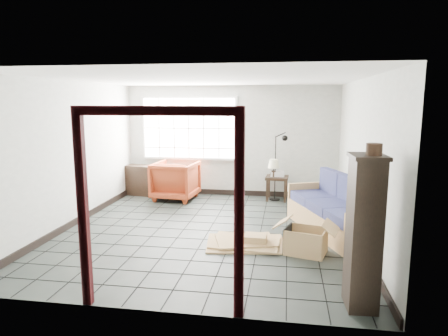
% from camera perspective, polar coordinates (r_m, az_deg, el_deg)
% --- Properties ---
extents(ground, '(5.50, 5.50, 0.00)m').
position_cam_1_polar(ground, '(7.08, -2.18, -8.93)').
color(ground, black).
rests_on(ground, ground).
extents(room_shell, '(5.02, 5.52, 2.61)m').
position_cam_1_polar(room_shell, '(6.76, -2.22, 4.76)').
color(room_shell, '#A3A8A1').
rests_on(room_shell, ground).
extents(window_panel, '(2.32, 0.08, 1.52)m').
position_cam_1_polar(window_panel, '(9.59, -5.01, 5.68)').
color(window_panel, silver).
rests_on(window_panel, ground).
extents(doorway_trim, '(1.80, 0.08, 2.20)m').
position_cam_1_polar(doorway_trim, '(4.19, -9.43, -2.51)').
color(doorway_trim, black).
rests_on(doorway_trim, ground).
extents(futon_sofa, '(1.59, 2.35, 0.97)m').
position_cam_1_polar(futon_sofa, '(7.18, 15.98, -6.10)').
color(futon_sofa, olive).
rests_on(futon_sofa, ground).
extents(armchair, '(1.02, 0.96, 0.96)m').
position_cam_1_polar(armchair, '(9.23, -6.93, -1.51)').
color(armchair, '#973D16').
rests_on(armchair, ground).
extents(side_table, '(0.53, 0.53, 0.55)m').
position_cam_1_polar(side_table, '(9.16, 7.58, -1.79)').
color(side_table, black).
rests_on(side_table, ground).
extents(table_lamp, '(0.32, 0.32, 0.40)m').
position_cam_1_polar(table_lamp, '(9.05, 7.12, 0.49)').
color(table_lamp, black).
rests_on(table_lamp, side_table).
extents(projector, '(0.32, 0.25, 0.11)m').
position_cam_1_polar(projector, '(9.16, 7.63, -0.82)').
color(projector, silver).
rests_on(projector, side_table).
extents(floor_lamp, '(0.42, 0.35, 1.57)m').
position_cam_1_polar(floor_lamp, '(9.03, 7.94, 0.51)').
color(floor_lamp, black).
rests_on(floor_lamp, ground).
extents(console_shelf, '(0.97, 0.53, 0.72)m').
position_cam_1_polar(console_shelf, '(9.77, -11.22, -1.74)').
color(console_shelf, black).
rests_on(console_shelf, ground).
extents(tall_shelf, '(0.38, 0.48, 1.70)m').
position_cam_1_polar(tall_shelf, '(4.58, 19.34, -8.56)').
color(tall_shelf, black).
rests_on(tall_shelf, ground).
extents(pot, '(0.17, 0.17, 0.12)m').
position_cam_1_polar(pot, '(4.36, 20.65, 2.52)').
color(pot, black).
rests_on(pot, tall_shelf).
extents(open_box, '(1.01, 0.68, 0.52)m').
position_cam_1_polar(open_box, '(6.15, 11.58, -10.16)').
color(open_box, '#A68B50').
rests_on(open_box, ground).
extents(cardboard_pile, '(1.31, 1.00, 0.18)m').
position_cam_1_polar(cardboard_pile, '(6.43, 3.29, -10.46)').
color(cardboard_pile, '#A68B50').
rests_on(cardboard_pile, ground).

